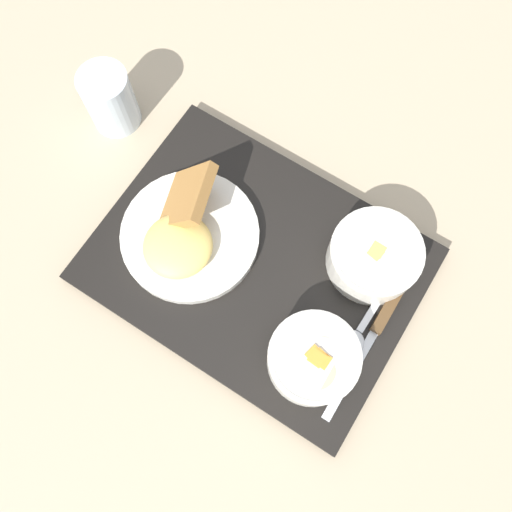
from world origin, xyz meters
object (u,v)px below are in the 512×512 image
(plate_main, at_px, (187,234))
(spoon, at_px, (361,328))
(bowl_salad, at_px, (313,358))
(bowl_soup, at_px, (374,256))
(glass_water, at_px, (111,102))
(knife, at_px, (379,324))

(plate_main, bearing_deg, spoon, -178.29)
(bowl_salad, relative_size, bowl_soup, 0.94)
(bowl_salad, bearing_deg, glass_water, -22.29)
(bowl_soup, distance_m, glass_water, 0.43)
(knife, bearing_deg, bowl_salad, -30.12)
(knife, height_order, spoon, knife)
(bowl_soup, height_order, glass_water, glass_water)
(bowl_salad, bearing_deg, spoon, -117.16)
(plate_main, xyz_separation_m, spoon, (-0.26, -0.01, -0.01))
(bowl_salad, xyz_separation_m, spoon, (-0.04, -0.07, -0.03))
(bowl_salad, xyz_separation_m, knife, (-0.05, -0.09, -0.03))
(bowl_soup, relative_size, spoon, 0.81)
(bowl_soup, height_order, plate_main, plate_main)
(bowl_salad, bearing_deg, knife, -121.63)
(spoon, distance_m, glass_water, 0.48)
(spoon, xyz_separation_m, glass_water, (0.46, -0.11, 0.02))
(bowl_salad, bearing_deg, plate_main, -15.27)
(bowl_salad, distance_m, glass_water, 0.46)
(bowl_salad, xyz_separation_m, bowl_soup, (-0.01, -0.16, -0.00))
(plate_main, bearing_deg, glass_water, -29.38)
(bowl_soup, height_order, spoon, bowl_soup)
(plate_main, distance_m, glass_water, 0.23)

